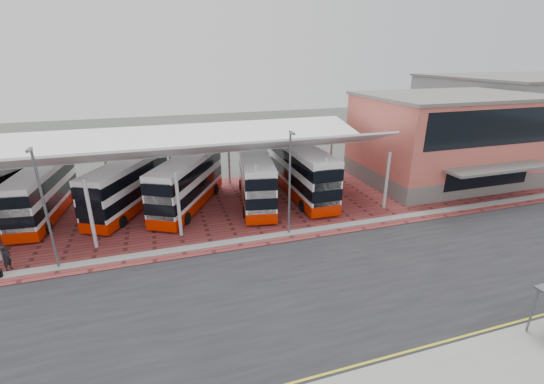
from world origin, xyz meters
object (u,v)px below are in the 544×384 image
object	(u,v)px
bus_2	(128,186)
bus_5	(302,172)
bus_4	(256,178)
pedestrian	(7,258)
terminal	(447,138)
bus_1	(43,194)
bus_3	(188,183)

from	to	relation	value
bus_2	bus_5	world-z (taller)	bus_5
bus_4	bus_5	world-z (taller)	bus_5
bus_4	bus_5	xyz separation A→B (m)	(4.69, 0.18, 0.13)
pedestrian	bus_2	bearing A→B (deg)	-19.71
terminal	pedestrian	size ratio (longest dim) A/B	10.45
bus_5	bus_1	bearing A→B (deg)	176.47
bus_1	bus_2	xyz separation A→B (m)	(6.76, -0.44, 0.08)
bus_2	pedestrian	distance (m)	10.79
terminal	bus_4	xyz separation A→B (m)	(-21.70, -0.49, -2.31)
terminal	bus_5	world-z (taller)	terminal
bus_4	pedestrian	xyz separation A→B (m)	(-18.26, -6.54, -1.40)
bus_2	bus_4	size ratio (longest dim) A/B	0.93
bus_3	pedestrian	world-z (taller)	bus_3
bus_3	bus_4	bearing A→B (deg)	22.52
bus_1	pedestrian	bearing A→B (deg)	-86.24
bus_3	pedestrian	distance (m)	14.17
bus_4	bus_5	bearing A→B (deg)	12.33
bus_4	pedestrian	bearing A→B (deg)	-150.15
bus_3	pedestrian	size ratio (longest dim) A/B	6.24
terminal	bus_3	size ratio (longest dim) A/B	1.68
bus_3	bus_1	bearing A→B (deg)	-157.95
bus_2	bus_3	bearing A→B (deg)	17.74
bus_5	bus_2	bearing A→B (deg)	176.16
terminal	bus_4	bearing A→B (deg)	-178.70
pedestrian	bus_4	bearing A→B (deg)	-48.70
bus_2	bus_5	xyz separation A→B (m)	(15.88, -1.33, 0.22)
bus_4	bus_5	distance (m)	4.69
terminal	bus_1	xyz separation A→B (m)	(-39.65, 1.46, -2.48)
bus_1	bus_4	world-z (taller)	bus_4
bus_4	pedestrian	distance (m)	19.44
bus_1	bus_3	world-z (taller)	bus_3
terminal	bus_2	xyz separation A→B (m)	(-32.89, 1.02, -2.40)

